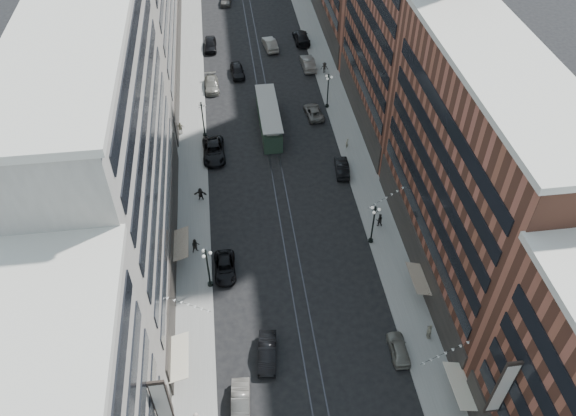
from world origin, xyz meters
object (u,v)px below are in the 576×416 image
car_10 (342,167)px  lamppost_se_mid (328,90)px  car_13 (237,71)px  pedestrian_5 (200,194)px  car_2 (225,267)px  lamppost_se_far (373,223)px  car_12 (301,37)px  pedestrian_7 (379,220)px  pedestrian_8 (347,143)px  pedestrian_2 (196,246)px  car_5 (267,353)px  car_8 (212,84)px  car_1 (240,403)px  pedestrian_9 (324,68)px  car_11 (314,112)px  pedestrian_4 (429,331)px  car_7 (214,151)px  car_extra_1 (308,63)px  car_9 (210,44)px  streetcar (269,119)px  lamppost_sw_mid (203,118)px  pedestrian_6 (181,128)px  car_14 (270,44)px  lamppost_sw_far (208,267)px  car_4 (399,349)px

car_10 → lamppost_se_mid: bearing=-87.5°
car_13 → pedestrian_5: (-6.40, -29.42, 0.17)m
car_2 → lamppost_se_far: bearing=7.8°
car_12 → pedestrian_7: size_ratio=3.53×
car_10 → pedestrian_8: (1.67, 4.85, 0.15)m
pedestrian_2 → car_5: bearing=-81.6°
pedestrian_2 → car_8: 34.72m
car_1 → pedestrian_5: size_ratio=2.68×
pedestrian_7 → pedestrian_8: (-0.67, 15.22, -0.10)m
pedestrian_7 → car_1: bearing=55.3°
car_12 → pedestrian_9: size_ratio=3.31×
car_11 → pedestrian_5: size_ratio=2.87×
car_13 → pedestrian_5: pedestrian_5 is taller
pedestrian_4 → car_12: bearing=6.4°
car_7 → car_extra_1: (16.23, 21.66, 0.02)m
car_9 → car_13: car_9 is taller
car_12 → car_5: bearing=77.3°
pedestrian_4 → pedestrian_7: pedestrian_4 is taller
car_9 → pedestrian_7: 49.75m
lamppost_se_far → streetcar: lamppost_se_far is taller
pedestrian_9 → pedestrian_4: bearing=-81.6°
lamppost_sw_mid → pedestrian_2: bearing=-93.7°
pedestrian_7 → pedestrian_6: bearing=-36.8°
car_5 → pedestrian_2: 15.86m
lamppost_se_far → car_11: bearing=95.2°
lamppost_se_mid → car_extra_1: bearing=94.8°
pedestrian_7 → pedestrian_9: 35.43m
car_14 → pedestrian_9: 12.41m
pedestrian_4 → pedestrian_7: 15.77m
lamppost_se_far → pedestrian_8: lamppost_se_far is taller
car_11 → pedestrian_6: pedestrian_6 is taller
lamppost_sw_mid → car_2: lamppost_sw_mid is taller
pedestrian_4 → car_14: 61.43m
car_1 → pedestrian_9: size_ratio=2.48×
lamppost_sw_mid → pedestrian_8: (19.27, -5.34, -2.17)m
lamppost_sw_far → lamppost_se_mid: same height
streetcar → car_10: 13.93m
car_4 → pedestrian_2: bearing=-37.5°
pedestrian_2 → pedestrian_8: (20.70, 16.65, -0.16)m
car_7 → car_8: bearing=88.4°
pedestrian_4 → car_7: bearing=35.3°
lamppost_se_far → car_13: lamppost_se_far is taller
car_7 → pedestrian_7: 24.65m
pedestrian_6 → car_2: bearing=89.1°
lamppost_se_far → pedestrian_2: size_ratio=2.95×
lamppost_sw_mid → car_11: (16.03, 3.09, -2.41)m
car_13 → car_extra_1: size_ratio=0.91×
car_13 → car_14: bearing=48.6°
lamppost_se_mid → car_5: size_ratio=1.15×
car_2 → car_5: 11.71m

